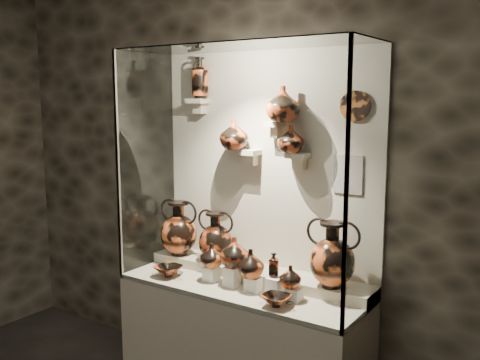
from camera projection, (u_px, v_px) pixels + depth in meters
name	position (u px, v px, depth m)	size (l,w,h in m)	color
wall_back	(268.00, 166.00, 3.73)	(5.00, 0.02, 3.20)	black
plinth	(242.00, 345.00, 3.65)	(1.70, 0.60, 0.80)	beige
front_tier	(242.00, 287.00, 3.59)	(1.68, 0.58, 0.03)	#B8AB8E
rear_tier	(256.00, 275.00, 3.73)	(1.70, 0.25, 0.10)	#B8AB8E
back_panel	(267.00, 166.00, 3.73)	(1.70, 0.03, 1.60)	beige
glass_front	(215.00, 177.00, 3.23)	(1.70, 0.01, 1.60)	white
glass_left	(147.00, 163.00, 3.93)	(0.01, 0.60, 1.60)	white
glass_right	(368.00, 183.00, 3.00)	(0.01, 0.60, 1.60)	white
glass_top	(243.00, 46.00, 3.35)	(1.70, 0.60, 0.01)	white
frame_post_left	(118.00, 167.00, 3.69)	(0.02, 0.02, 1.60)	gray
frame_post_right	(346.00, 190.00, 2.77)	(0.02, 0.02, 1.60)	gray
pedestal_a	(212.00, 274.00, 3.66)	(0.09, 0.09, 0.10)	silver
pedestal_b	(232.00, 276.00, 3.56)	(0.09, 0.09, 0.13)	silver
pedestal_c	(253.00, 284.00, 3.47)	(0.09, 0.09, 0.09)	silver
pedestal_d	(275.00, 287.00, 3.38)	(0.09, 0.09, 0.12)	silver
pedestal_e	(294.00, 294.00, 3.31)	(0.09, 0.09, 0.08)	silver
bracket_ul	(198.00, 101.00, 3.90)	(0.14, 0.12, 0.04)	beige
bracket_ca	(250.00, 152.00, 3.71)	(0.14, 0.12, 0.04)	beige
bracket_cb	(275.00, 124.00, 3.56)	(0.10, 0.12, 0.04)	beige
bracket_cc	(298.00, 155.00, 3.50)	(0.14, 0.12, 0.04)	beige
amphora_left	(179.00, 228.00, 4.01)	(0.33, 0.33, 0.41)	#D15B28
amphora_mid	(216.00, 237.00, 3.84)	(0.29, 0.29, 0.37)	#A13A1C
amphora_right	(332.00, 254.00, 3.32)	(0.34, 0.34, 0.42)	#D15B28
jug_a	(212.00, 255.00, 3.63)	(0.16, 0.16, 0.17)	#D15B28
jug_b	(235.00, 252.00, 3.54)	(0.20, 0.20, 0.20)	#A13A1C
jug_c	(251.00, 263.00, 3.46)	(0.18, 0.18, 0.19)	#D15B28
jug_e	(291.00, 277.00, 3.30)	(0.14, 0.14, 0.14)	#D15B28
lekythos_small	(274.00, 263.00, 3.38)	(0.08, 0.08, 0.17)	#A13A1C
kylix_left	(169.00, 270.00, 3.74)	(0.24, 0.20, 0.10)	#A13A1C
kylix_right	(276.00, 299.00, 3.21)	(0.22, 0.19, 0.09)	#D15B28
lekythos_tall	(200.00, 75.00, 3.84)	(0.13, 0.13, 0.33)	#D15B28
ovoid_vase_a	(234.00, 134.00, 3.70)	(0.20, 0.20, 0.21)	#A13A1C
ovoid_vase_b	(283.00, 104.00, 3.44)	(0.22, 0.22, 0.23)	#A13A1C
ovoid_vase_c	(291.00, 139.00, 3.47)	(0.17, 0.17, 0.18)	#A13A1C
wall_plate	(355.00, 106.00, 3.29)	(0.19, 0.19, 0.02)	#B45923
info_placard	(348.00, 174.00, 3.38)	(0.19, 0.01, 0.25)	beige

